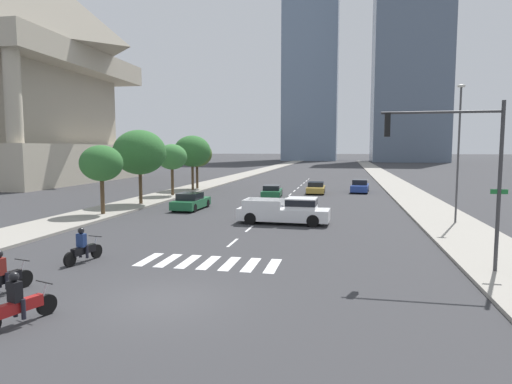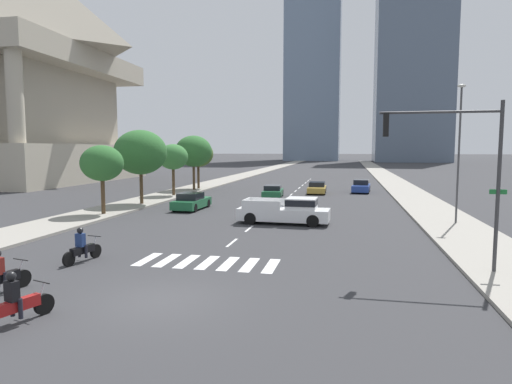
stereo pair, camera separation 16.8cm
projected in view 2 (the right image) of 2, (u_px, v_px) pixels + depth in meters
ground_plane at (161, 300)px, 13.83m from camera, size 800.00×800.00×0.00m
sidewalk_east at (417, 199)px, 40.63m from camera, size 4.00×260.00×0.15m
sidewalk_west at (172, 194)px, 45.48m from camera, size 4.00×260.00×0.15m
crosswalk_near at (207, 262)px, 18.39m from camera, size 5.85×2.26×0.01m
lane_divider_center at (291, 195)px, 45.68m from camera, size 0.14×50.00×0.01m
motorcycle_lead at (1, 276)px, 14.37m from camera, size 0.79×2.13×1.49m
motorcycle_trailing at (16, 304)px, 11.85m from camera, size 0.96×2.17×1.49m
motorcycle_third at (82, 248)px, 18.41m from camera, size 0.72×2.13×1.49m
pickup_truck at (288, 211)px, 27.83m from camera, size 5.81×2.13×1.67m
sedan_green_0 at (273, 192)px, 42.85m from camera, size 2.08×4.42×1.22m
sedan_gold_1 at (317, 188)px, 46.92m from camera, size 1.95×4.34×1.20m
sedan_green_2 at (191, 202)px, 34.47m from camera, size 1.94×4.38×1.32m
sedan_blue_3 at (361, 187)px, 48.01m from camera, size 2.14×4.48×1.38m
traffic_signal_near at (455, 156)px, 16.45m from camera, size 4.61×0.28×6.34m
street_lamp_east at (459, 144)px, 26.91m from camera, size 0.50×0.24×8.47m
street_tree_nearest at (102, 163)px, 30.88m from camera, size 2.96×2.96×4.84m
street_tree_second at (140, 152)px, 36.59m from camera, size 4.34×4.34×6.14m
street_tree_third at (173, 157)px, 43.45m from camera, size 2.95×2.95×5.04m
street_tree_fourth at (193, 151)px, 49.18m from camera, size 4.08×4.08×6.05m
street_tree_fifth at (198, 154)px, 50.73m from camera, size 3.49×3.49×5.48m
office_tower_left_skyline at (314, 29)px, 178.80m from camera, size 21.28×28.11×107.71m
office_tower_center_skyline at (414, 44)px, 157.45m from camera, size 25.86×21.84×85.47m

